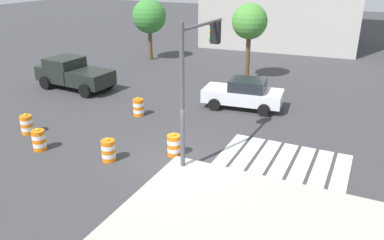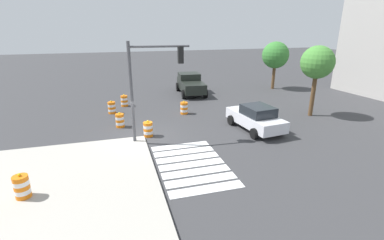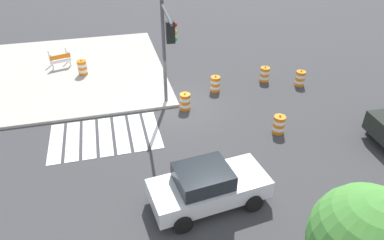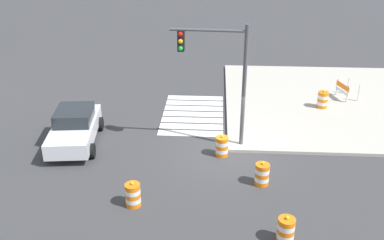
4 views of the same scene
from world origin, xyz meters
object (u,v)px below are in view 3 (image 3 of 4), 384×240
traffic_barrel_on_sidewalk (82,68)px  traffic_barrel_far_curb (300,78)px  traffic_barrel_crosswalk_end (185,102)px  construction_barricade (60,59)px  sports_car (208,186)px  traffic_light_pole (167,42)px  traffic_barrel_median_near (215,84)px  traffic_barrel_near_corner (265,74)px  traffic_barrel_median_far (279,124)px

traffic_barrel_on_sidewalk → traffic_barrel_far_curb: bearing=160.4°
traffic_barrel_crosswalk_end → construction_barricade: size_ratio=0.73×
sports_car → traffic_barrel_far_curb: (-8.04, -7.78, -0.36)m
traffic_barrel_crosswalk_end → construction_barricade: bearing=-46.5°
traffic_light_pole → traffic_barrel_median_near: bearing=-149.4°
traffic_barrel_crosswalk_end → traffic_barrel_near_corner: bearing=-159.5°
traffic_barrel_median_far → construction_barricade: (10.48, -10.24, 0.27)m
traffic_barrel_median_far → construction_barricade: bearing=-44.3°
traffic_barrel_median_far → traffic_barrel_on_sidewalk: 12.59m
traffic_barrel_median_near → traffic_light_pole: (3.08, 1.82, 3.46)m
traffic_barrel_median_far → traffic_barrel_far_curb: same height
traffic_barrel_near_corner → traffic_barrel_far_curb: bearing=150.5°
traffic_barrel_far_curb → sports_car: bearing=44.1°
traffic_barrel_crosswalk_end → traffic_barrel_on_sidewalk: bearing=-46.1°
traffic_barrel_crosswalk_end → traffic_barrel_median_near: 2.67m
traffic_barrel_median_near → traffic_barrel_on_sidewalk: size_ratio=1.00×
traffic_barrel_crosswalk_end → traffic_barrel_median_far: bearing=139.8°
traffic_barrel_median_near → traffic_barrel_median_far: bearing=109.0°
traffic_barrel_crosswalk_end → traffic_barrel_far_curb: size_ratio=1.00×
sports_car → traffic_barrel_median_far: sports_car is taller
sports_car → construction_barricade: bearing=-66.9°
traffic_barrel_near_corner → construction_barricade: 13.09m
traffic_barrel_crosswalk_end → traffic_barrel_on_sidewalk: size_ratio=1.00×
sports_car → traffic_light_pole: 7.22m
traffic_barrel_near_corner → traffic_barrel_far_curb: size_ratio=1.00×
sports_car → traffic_barrel_median_far: bearing=-142.4°
traffic_barrel_near_corner → traffic_barrel_far_curb: (-1.82, 1.03, 0.00)m
traffic_barrel_on_sidewalk → construction_barricade: size_ratio=0.73×
traffic_barrel_median_far → construction_barricade: construction_barricade is taller
traffic_barrel_near_corner → traffic_barrel_median_near: bearing=8.2°
traffic_barrel_median_near → traffic_barrel_median_far: (-1.66, 4.80, 0.00)m
traffic_barrel_median_near → traffic_barrel_median_far: 5.08m
traffic_barrel_near_corner → construction_barricade: bearing=-22.3°
traffic_barrel_far_curb → traffic_barrel_on_sidewalk: (12.54, -4.46, 0.15)m
sports_car → traffic_barrel_median_far: (-4.59, -3.54, -0.36)m
traffic_light_pole → traffic_barrel_crosswalk_end: bearing=-164.6°
sports_car → construction_barricade: size_ratio=3.19×
traffic_barrel_near_corner → traffic_barrel_crosswalk_end: bearing=20.5°
traffic_barrel_median_near → traffic_barrel_far_curb: size_ratio=1.00×
sports_car → traffic_light_pole: size_ratio=0.82×
traffic_barrel_crosswalk_end → traffic_light_pole: 3.58m
traffic_barrel_on_sidewalk → traffic_light_pole: size_ratio=0.19×
traffic_barrel_median_near → construction_barricade: size_ratio=0.73×
traffic_barrel_median_far → traffic_barrel_far_curb: 5.47m
traffic_light_pole → traffic_barrel_on_sidewalk: bearing=-52.7°
traffic_barrel_near_corner → construction_barricade: size_ratio=0.73×
traffic_barrel_near_corner → traffic_barrel_median_near: 3.32m
traffic_barrel_median_near → traffic_light_pole: bearing=30.6°
traffic_barrel_near_corner → traffic_barrel_far_curb: same height
traffic_barrel_far_curb → construction_barricade: bearing=-23.3°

